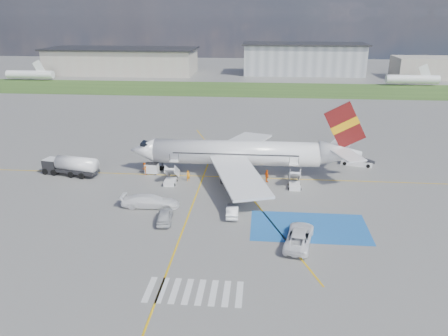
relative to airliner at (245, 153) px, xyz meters
The scene contains 23 objects.
ground 14.48m from the airliner, 96.14° to the right, with size 400.00×400.00×0.00m, color #60605E.
grass_strip 81.08m from the airliner, 91.06° to the left, with size 400.00×30.00×0.01m, color #2D4C1E.
taxiway_line_main 4.21m from the airliner, 126.97° to the right, with size 120.00×0.20×0.01m, color gold.
taxiway_line_cross 25.10m from the airliner, 105.17° to the right, with size 0.20×60.00×0.01m, color gold.
taxiway_line_diag 4.21m from the airliner, 126.97° to the right, with size 0.20×60.00×0.01m, color gold.
staging_box 20.19m from the airliner, 64.74° to the right, with size 14.00×8.00×0.01m, color #1A56A1.
crosswalk 32.35m from the airliner, 95.90° to the right, with size 9.00×4.00×0.01m.
terminal_west 129.04m from the airliner, 115.97° to the left, with size 60.00×22.00×10.00m, color #9F9689.
terminal_centre 122.43m from the airliner, 81.31° to the left, with size 48.00×18.00×12.00m, color gray.
terminal_east 135.64m from the airliner, 57.19° to the left, with size 40.00×16.00×8.00m, color #9F9689.
airliner is the anchor object (origin of this frame).
airstairs_fwd 12.52m from the airliner, 154.30° to the right, with size 1.90×5.20×3.60m.
airstairs_aft 9.59m from the airliner, 35.25° to the right, with size 1.90×5.20×3.60m.
fuel_tanker 27.68m from the airliner, behind, with size 9.39×4.29×3.11m.
gpu_cart 15.15m from the airliner, behind, with size 2.18×1.50×1.73m.
belt_loader 19.70m from the airliner, 16.78° to the left, with size 5.65×3.14×1.63m.
car_silver_a 20.47m from the airliner, 116.65° to the right, with size 1.87×4.64×1.58m, color #AEB0B5.
car_silver_b 15.92m from the airliner, 93.30° to the right, with size 1.48×4.25×1.40m, color #AEB1B6.
van_white_a 23.14m from the airliner, 72.32° to the right, with size 2.69×5.84×2.19m, color white.
van_white_b 18.57m from the airliner, 130.47° to the right, with size 2.32×5.72×2.24m, color white.
crew_fwd 9.84m from the airliner, 153.60° to the right, with size 0.62×0.41×1.70m, color orange.
crew_nose 16.22m from the airliner, behind, with size 0.95×0.74×1.95m, color orange.
crew_aft 5.51m from the airliner, 46.06° to the right, with size 1.15×0.48×1.96m, color orange.
Camera 1 is at (4.02, -51.72, 24.38)m, focal length 35.00 mm.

